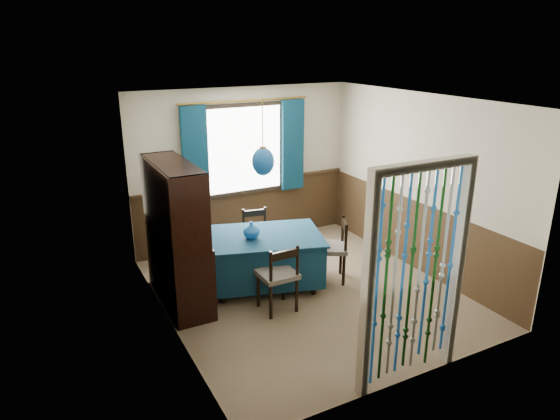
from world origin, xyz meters
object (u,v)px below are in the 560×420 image
chair_near (278,276)px  pendant_lamp (263,161)px  vase_table (251,231)px  vase_sideboard (173,219)px  sideboard (177,256)px  chair_right (333,248)px  chair_far (257,236)px  bowl_shelf (187,215)px  dining_table (264,256)px  chair_left (196,260)px

chair_near → pendant_lamp: (0.13, 0.67, 1.26)m
vase_table → vase_sideboard: 1.00m
sideboard → chair_right: bearing=-10.9°
pendant_lamp → vase_sideboard: size_ratio=5.09×
chair_right → vase_table: 1.18m
vase_table → chair_far: bearing=60.2°
bowl_shelf → chair_right: bearing=-1.7°
chair_near → chair_far: 1.40m
chair_near → vase_table: size_ratio=4.26×
dining_table → vase_table: bearing=-160.4°
sideboard → vase_table: bearing=-7.6°
sideboard → bowl_shelf: size_ratio=9.55×
chair_left → vase_sideboard: vase_sideboard is taller
chair_left → vase_sideboard: size_ratio=4.35×
chair_near → bowl_shelf: (-0.94, 0.46, 0.79)m
chair_left → vase_table: size_ratio=3.97×
vase_table → vase_sideboard: size_ratio=1.10×
sideboard → vase_table: sideboard is taller
sideboard → pendant_lamp: size_ratio=1.88×
chair_left → pendant_lamp: 1.57m
dining_table → pendant_lamp: bearing=106.7°
chair_right → vase_table: vase_table is taller
sideboard → bowl_shelf: bearing=-79.9°
dining_table → vase_table: vase_table is taller
vase_sideboard → chair_near: bearing=-49.3°
chair_far → vase_sideboard: vase_sideboard is taller
pendant_lamp → chair_right: bearing=-16.9°
dining_table → chair_near: chair_near is taller
chair_left → sideboard: sideboard is taller
vase_sideboard → vase_table: bearing=-25.6°
chair_far → vase_sideboard: size_ratio=4.37×
chair_near → chair_right: size_ratio=1.00×
chair_left → bowl_shelf: 0.98m
vase_table → chair_near: bearing=-85.8°
sideboard → vase_sideboard: bearing=78.6°
chair_right → vase_sideboard: (-1.98, 0.69, 0.53)m
vase_table → bowl_shelf: size_ratio=1.09×
dining_table → vase_sideboard: 1.29m
dining_table → chair_far: 0.72m
chair_far → sideboard: (-1.35, -0.57, 0.18)m
dining_table → chair_left: chair_left is taller
pendant_lamp → vase_table: bearing=-177.1°
dining_table → chair_left: (-0.85, 0.28, 0.01)m
chair_left → vase_sideboard: bearing=-94.0°
sideboard → chair_left: bearing=29.2°
chair_right → sideboard: sideboard is taller
dining_table → sideboard: sideboard is taller
pendant_lamp → sideboard: bearing=174.1°
chair_right → sideboard: size_ratio=0.49×
pendant_lamp → vase_table: 0.91m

